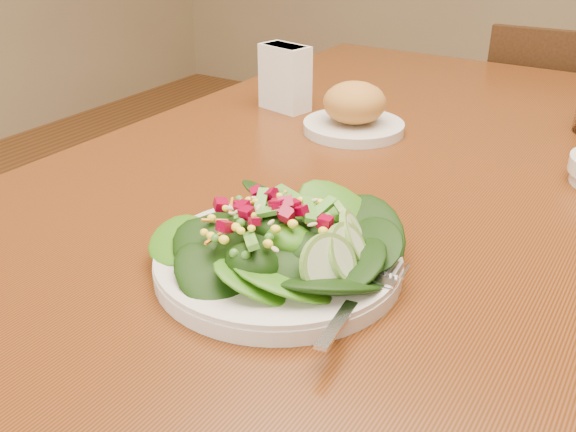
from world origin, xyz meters
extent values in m
cube|color=#623016|center=(0.00, 0.00, 0.73)|extent=(0.90, 1.40, 0.04)
cylinder|color=#38210F|center=(-0.39, 0.64, 0.35)|extent=(0.07, 0.07, 0.71)
cube|color=#38210F|center=(0.11, 0.94, 0.39)|extent=(0.41, 0.41, 0.04)
cylinder|color=#38210F|center=(-0.06, 1.09, 0.19)|extent=(0.04, 0.04, 0.37)
cylinder|color=#38210F|center=(-0.04, 0.77, 0.19)|extent=(0.04, 0.04, 0.37)
cube|color=#38210F|center=(0.12, 0.76, 0.62)|extent=(0.37, 0.05, 0.42)
cylinder|color=silver|center=(0.04, -0.38, 0.76)|extent=(0.27, 0.27, 0.02)
ellipsoid|color=black|center=(0.04, -0.38, 0.79)|extent=(0.18, 0.18, 0.04)
cube|color=silver|center=(0.15, -0.41, 0.77)|extent=(0.05, 0.18, 0.01)
cylinder|color=silver|center=(-0.10, 0.07, 0.76)|extent=(0.17, 0.17, 0.02)
ellipsoid|color=#AF742D|center=(-0.10, 0.07, 0.80)|extent=(0.11, 0.11, 0.07)
cube|color=white|center=(-0.27, 0.11, 0.81)|extent=(0.10, 0.07, 0.12)
cube|color=white|center=(-0.27, 0.11, 0.82)|extent=(0.09, 0.06, 0.10)
camera|label=1|loc=(0.37, -0.89, 1.12)|focal=40.00mm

